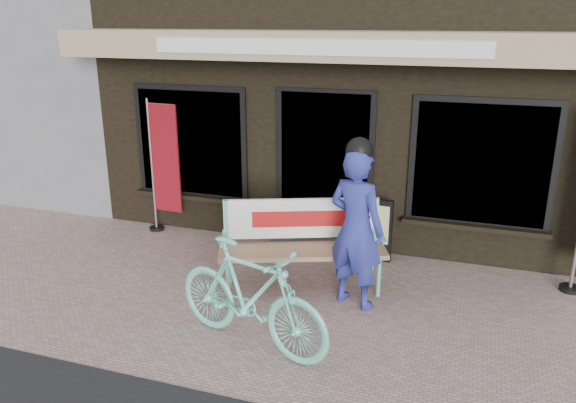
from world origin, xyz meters
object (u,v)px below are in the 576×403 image
(nobori_red, at_px, (163,166))
(menu_stand, at_px, (376,229))
(bench, at_px, (302,237))
(bicycle, at_px, (250,296))
(person, at_px, (356,225))

(nobori_red, height_order, menu_stand, nobori_red)
(nobori_red, relative_size, menu_stand, 2.36)
(bench, height_order, bicycle, bicycle)
(bench, height_order, person, person)
(person, relative_size, menu_stand, 2.26)
(menu_stand, bearing_deg, nobori_red, -174.83)
(nobori_red, bearing_deg, bicycle, -42.29)
(person, distance_m, menu_stand, 1.37)
(menu_stand, bearing_deg, person, -84.80)
(person, xyz_separation_m, nobori_red, (-3.13, 1.31, 0.09))
(person, height_order, nobori_red, nobori_red)
(bench, relative_size, bicycle, 1.11)
(bicycle, bearing_deg, nobori_red, 60.74)
(bench, xyz_separation_m, person, (0.69, -0.24, 0.32))
(bench, height_order, nobori_red, nobori_red)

